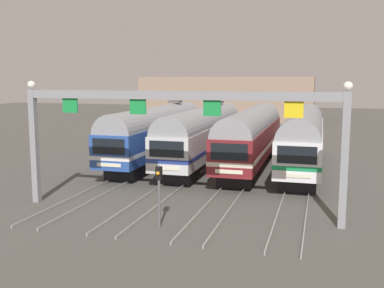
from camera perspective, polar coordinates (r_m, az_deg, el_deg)
ground_plane at (r=37.04m, az=4.34°, el=-2.83°), size 160.00×160.00×0.00m
track_bed at (r=53.58m, az=8.03°, el=0.63°), size 13.54×70.00×0.15m
commuter_train_blue at (r=38.27m, az=-4.48°, el=1.60°), size 2.88×18.06×5.05m
commuter_train_silver at (r=37.07m, az=1.35°, el=1.41°), size 2.88×18.06×5.05m
commuter_train_maroon at (r=36.27m, az=7.49°, el=1.18°), size 2.88×18.06×4.77m
commuter_train_white at (r=35.90m, az=13.83°, el=0.94°), size 2.88×18.06×4.77m
catenary_gantry at (r=23.37m, az=-2.26°, el=3.34°), size 17.27×0.44×6.97m
yard_signal_mast at (r=21.63m, az=-4.19°, el=-5.10°), size 0.28×0.35×3.03m
maintenance_building at (r=79.11m, az=4.49°, el=5.74°), size 29.08×10.00×7.35m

